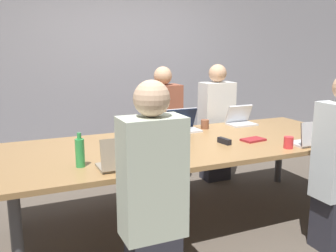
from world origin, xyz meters
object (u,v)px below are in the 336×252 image
object	(u,v)px
laptop_near_right	(311,138)
person_far_right	(216,125)
laptop_near_left	(123,159)
bottle_near_left	(80,152)
laptop_far_right	(240,119)
laptop_far_center	(182,124)
cup_far_center	(205,124)
stapler	(224,141)
cup_near_left	(154,156)
person_near_left	(153,197)
cup_near_right	(289,143)
bottle_far_center	(158,125)
person_far_center	(163,131)

from	to	relation	value
laptop_near_right	person_far_right	bearing A→B (deg)	-85.83
laptop_near_left	bottle_near_left	size ratio (longest dim) A/B	1.34
laptop_far_right	laptop_far_center	bearing A→B (deg)	-177.91
cup_far_center	stapler	xyz separation A→B (m)	(-0.16, -0.64, -0.02)
laptop_far_center	stapler	size ratio (longest dim) A/B	2.28
cup_near_left	laptop_near_right	bearing A→B (deg)	-4.18
stapler	bottle_near_left	bearing A→B (deg)	178.03
laptop_far_right	person_far_right	xyz separation A→B (m)	(-0.06, 0.41, -0.14)
person_near_left	bottle_near_left	bearing A→B (deg)	-61.59
cup_near_right	person_near_left	bearing A→B (deg)	-164.53
laptop_near_right	bottle_near_left	size ratio (longest dim) A/B	1.22
person_near_left	person_far_right	size ratio (longest dim) A/B	1.00
cup_near_right	bottle_near_left	size ratio (longest dim) A/B	0.40
person_near_left	cup_near_left	xyz separation A→B (m)	(0.21, 0.50, 0.11)
person_near_left	laptop_near_right	bearing A→B (deg)	-166.81
cup_near_right	bottle_far_center	size ratio (longest dim) A/B	0.44
laptop_near_left	cup_near_right	bearing A→B (deg)	178.50
stapler	person_far_right	bearing A→B (deg)	53.85
laptop_near_right	cup_near_left	bearing A→B (deg)	-4.18
cup_near_right	laptop_far_center	bearing A→B (deg)	118.53
cup_near_left	cup_far_center	size ratio (longest dim) A/B	0.99
cup_near_right	person_near_left	size ratio (longest dim) A/B	0.07
laptop_near_left	person_far_center	bearing A→B (deg)	-123.36
laptop_near_right	laptop_far_right	xyz separation A→B (m)	(-0.04, 1.03, -0.00)
cup_near_right	laptop_near_left	world-z (taller)	laptop_near_left
stapler	laptop_far_center	bearing A→B (deg)	92.32
laptop_near_right	bottle_near_left	xyz separation A→B (m)	(-2.00, 0.21, 0.04)
laptop_far_center	bottle_far_center	distance (m)	0.32
laptop_near_left	stapler	world-z (taller)	laptop_near_left
cup_near_right	bottle_far_center	xyz separation A→B (m)	(-0.85, 0.91, 0.05)
person_near_left	person_far_center	world-z (taller)	person_near_left
person_far_center	cup_near_left	bearing A→B (deg)	-115.84
person_near_left	laptop_far_center	bearing A→B (deg)	-122.26
cup_near_left	person_far_center	world-z (taller)	person_far_center
laptop_near_left	person_far_right	bearing A→B (deg)	-139.34
person_near_left	bottle_far_center	distance (m)	1.44
person_far_center	cup_near_right	bearing A→B (deg)	-67.36
cup_near_left	laptop_far_right	size ratio (longest dim) A/B	0.31
person_near_left	person_far_right	bearing A→B (deg)	-130.58
cup_near_right	laptop_near_left	bearing A→B (deg)	178.50
person_far_center	person_far_right	size ratio (longest dim) A/B	0.99
laptop_near_left	cup_far_center	world-z (taller)	laptop_near_left
cup_near_right	laptop_near_left	xyz separation A→B (m)	(-1.48, 0.04, 0.02)
bottle_near_left	stapler	size ratio (longest dim) A/B	1.65
person_near_left	person_far_center	bearing A→B (deg)	-115.03
laptop_far_right	stapler	distance (m)	0.92
laptop_near_right	laptop_near_left	distance (m)	1.73
person_near_left	bottle_near_left	distance (m)	0.71
bottle_near_left	laptop_far_right	world-z (taller)	bottle_near_left
cup_near_right	stapler	size ratio (longest dim) A/B	0.67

